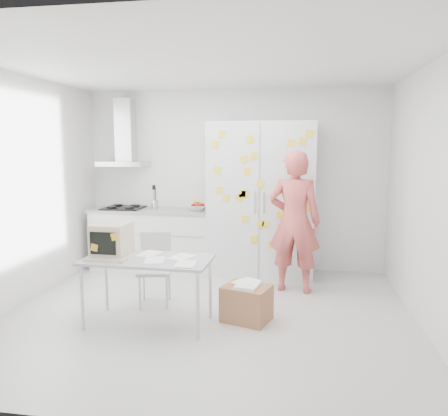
% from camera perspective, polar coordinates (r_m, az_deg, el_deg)
% --- Properties ---
extents(floor, '(4.50, 4.00, 0.02)m').
position_cam_1_polar(floor, '(5.02, -2.11, -13.86)').
color(floor, silver).
rests_on(floor, ground).
extents(walls, '(4.52, 4.01, 2.70)m').
position_cam_1_polar(walls, '(5.38, -0.67, 2.61)').
color(walls, white).
rests_on(walls, ground).
extents(ceiling, '(4.50, 4.00, 0.02)m').
position_cam_1_polar(ceiling, '(4.73, -2.29, 18.27)').
color(ceiling, white).
rests_on(ceiling, walls).
extents(counter_run, '(1.84, 0.63, 1.28)m').
position_cam_1_polar(counter_run, '(6.75, -9.29, -3.91)').
color(counter_run, white).
rests_on(counter_run, ground).
extents(range_hood, '(0.70, 0.48, 1.01)m').
position_cam_1_polar(range_hood, '(6.89, -12.82, 8.67)').
color(range_hood, silver).
rests_on(range_hood, walls).
extents(tall_cabinet, '(1.50, 0.68, 2.20)m').
position_cam_1_polar(tall_cabinet, '(6.30, 4.87, 1.10)').
color(tall_cabinet, silver).
rests_on(tall_cabinet, ground).
extents(person, '(0.72, 0.53, 1.82)m').
position_cam_1_polar(person, '(5.62, 9.19, -1.79)').
color(person, '#CD5350').
rests_on(person, ground).
extents(desk, '(1.34, 0.70, 1.05)m').
position_cam_1_polar(desk, '(4.73, -12.90, -5.16)').
color(desk, '#ACB3B7').
rests_on(desk, ground).
extents(chair, '(0.45, 0.45, 0.85)m').
position_cam_1_polar(chair, '(5.28, -8.97, -7.21)').
color(chair, beige).
rests_on(chair, ground).
extents(cardboard_box, '(0.57, 0.51, 0.42)m').
position_cam_1_polar(cardboard_box, '(4.80, 2.98, -12.23)').
color(cardboard_box, '#A66B48').
rests_on(cardboard_box, ground).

